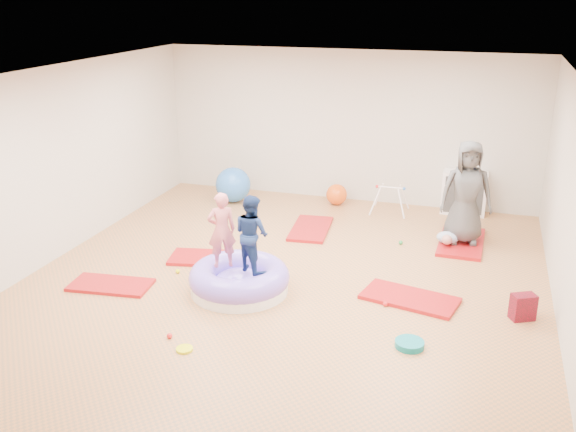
% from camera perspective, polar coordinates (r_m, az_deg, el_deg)
% --- Properties ---
extents(room, '(7.01, 8.01, 2.81)m').
position_cam_1_polar(room, '(8.28, -0.62, 2.59)').
color(room, '#C57E42').
rests_on(room, ground).
extents(gym_mat_front_left, '(1.14, 0.66, 0.05)m').
position_cam_1_polar(gym_mat_front_left, '(9.07, -15.47, -5.93)').
color(gym_mat_front_left, maroon).
rests_on(gym_mat_front_left, ground).
extents(gym_mat_mid_left, '(1.27, 0.81, 0.05)m').
position_cam_1_polar(gym_mat_mid_left, '(9.65, -6.96, -3.73)').
color(gym_mat_mid_left, maroon).
rests_on(gym_mat_mid_left, ground).
extents(gym_mat_center_back, '(0.71, 1.24, 0.05)m').
position_cam_1_polar(gym_mat_center_back, '(10.73, 2.03, -1.13)').
color(gym_mat_center_back, maroon).
rests_on(gym_mat_center_back, ground).
extents(gym_mat_right, '(1.31, 0.85, 0.05)m').
position_cam_1_polar(gym_mat_right, '(8.53, 10.77, -7.20)').
color(gym_mat_right, maroon).
rests_on(gym_mat_right, ground).
extents(gym_mat_rear_right, '(0.70, 1.35, 0.06)m').
position_cam_1_polar(gym_mat_rear_right, '(10.52, 15.15, -2.24)').
color(gym_mat_rear_right, maroon).
rests_on(gym_mat_rear_right, ground).
extents(inflatable_cushion, '(1.34, 1.34, 0.42)m').
position_cam_1_polar(inflatable_cushion, '(8.58, -4.35, -5.68)').
color(inflatable_cushion, white).
rests_on(inflatable_cushion, ground).
extents(child_pink, '(0.45, 0.40, 1.02)m').
position_cam_1_polar(child_pink, '(8.38, -5.93, -0.92)').
color(child_pink, '#DB686D').
rests_on(child_pink, inflatable_cushion).
extents(child_navy, '(0.63, 0.59, 1.03)m').
position_cam_1_polar(child_navy, '(8.23, -3.27, -1.23)').
color(child_navy, navy).
rests_on(child_navy, inflatable_cushion).
extents(adult_caregiver, '(0.87, 0.65, 1.61)m').
position_cam_1_polar(adult_caregiver, '(10.22, 15.58, 2.04)').
color(adult_caregiver, '#454545').
rests_on(adult_caregiver, gym_mat_rear_right).
extents(infant, '(0.34, 0.34, 0.20)m').
position_cam_1_polar(infant, '(10.27, 13.99, -1.91)').
color(infant, '#9EB1CE').
rests_on(infant, gym_mat_rear_right).
extents(ball_pit_balls, '(3.11, 3.76, 0.07)m').
position_cam_1_polar(ball_pit_balls, '(8.96, -1.52, -5.43)').
color(ball_pit_balls, green).
rests_on(ball_pit_balls, ground).
extents(exercise_ball_blue, '(0.66, 0.66, 0.66)m').
position_cam_1_polar(exercise_ball_blue, '(12.11, -4.90, 2.78)').
color(exercise_ball_blue, blue).
rests_on(exercise_ball_blue, ground).
extents(exercise_ball_orange, '(0.39, 0.39, 0.39)m').
position_cam_1_polar(exercise_ball_orange, '(11.98, 4.34, 1.92)').
color(exercise_ball_orange, '#F05512').
rests_on(exercise_ball_orange, ground).
extents(infant_play_gym, '(0.65, 0.61, 0.50)m').
position_cam_1_polar(infant_play_gym, '(11.58, 9.06, 1.81)').
color(infant_play_gym, white).
rests_on(infant_play_gym, ground).
extents(cube_shelf, '(0.77, 0.38, 0.77)m').
position_cam_1_polar(cube_shelf, '(11.83, 15.38, 2.00)').
color(cube_shelf, white).
rests_on(cube_shelf, ground).
extents(balance_disc, '(0.33, 0.33, 0.07)m').
position_cam_1_polar(balance_disc, '(7.50, 10.75, -11.12)').
color(balance_disc, '#0B7B86').
rests_on(balance_disc, ground).
extents(backpack, '(0.33, 0.29, 0.33)m').
position_cam_1_polar(backpack, '(8.38, 20.16, -7.60)').
color(backpack, '#A2021B').
rests_on(backpack, ground).
extents(yellow_toy, '(0.19, 0.19, 0.03)m').
position_cam_1_polar(yellow_toy, '(7.41, -9.19, -11.61)').
color(yellow_toy, '#F5FF09').
rests_on(yellow_toy, ground).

